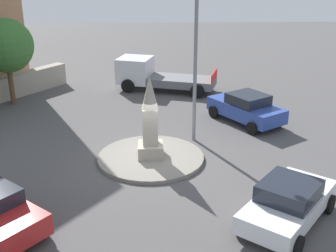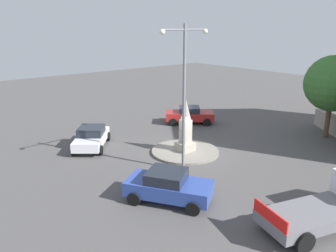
# 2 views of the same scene
# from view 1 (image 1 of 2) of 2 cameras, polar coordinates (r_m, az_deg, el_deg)

# --- Properties ---
(ground_plane) EXTENTS (80.00, 80.00, 0.00)m
(ground_plane) POSITION_cam_1_polar(r_m,az_deg,el_deg) (18.19, -2.28, -4.38)
(ground_plane) COLOR #4F4C4C
(traffic_island) EXTENTS (4.44, 4.44, 0.15)m
(traffic_island) POSITION_cam_1_polar(r_m,az_deg,el_deg) (18.15, -2.29, -4.17)
(traffic_island) COLOR gray
(traffic_island) RESTS_ON ground
(monument) EXTENTS (1.03, 1.03, 3.44)m
(monument) POSITION_cam_1_polar(r_m,az_deg,el_deg) (17.54, -2.36, 0.43)
(monument) COLOR #9E9687
(monument) RESTS_ON traffic_island
(streetlamp) EXTENTS (3.26, 0.28, 8.14)m
(streetlamp) POSITION_cam_1_polar(r_m,az_deg,el_deg) (18.71, 3.72, 12.22)
(streetlamp) COLOR slate
(streetlamp) RESTS_ON ground
(car_white_approaching) EXTENTS (3.92, 4.20, 1.45)m
(car_white_approaching) POSITION_cam_1_polar(r_m,az_deg,el_deg) (14.26, 15.59, -9.67)
(car_white_approaching) COLOR silver
(car_white_approaching) RESTS_ON ground
(car_blue_waiting) EXTENTS (3.66, 4.36, 1.52)m
(car_blue_waiting) POSITION_cam_1_polar(r_m,az_deg,el_deg) (22.26, 10.28, 2.38)
(car_blue_waiting) COLOR #2D479E
(car_blue_waiting) RESTS_ON ground
(truck_white_far_side) EXTENTS (6.42, 3.73, 1.99)m
(truck_white_far_side) POSITION_cam_1_polar(r_m,az_deg,el_deg) (27.44, -1.83, 6.74)
(truck_white_far_side) COLOR silver
(truck_white_far_side) RESTS_ON ground
(tree_mid_cluster) EXTENTS (3.01, 3.01, 4.87)m
(tree_mid_cluster) POSITION_cam_1_polar(r_m,az_deg,el_deg) (25.73, -20.60, 9.87)
(tree_mid_cluster) COLOR brown
(tree_mid_cluster) RESTS_ON ground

